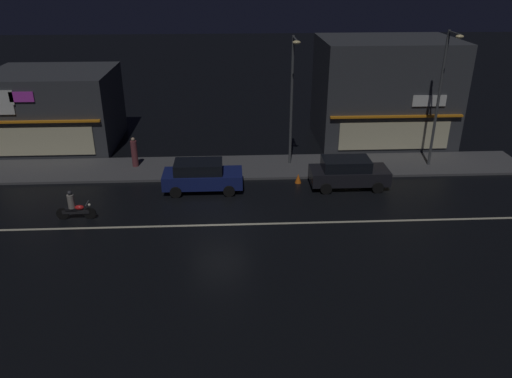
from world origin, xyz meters
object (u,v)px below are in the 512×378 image
(streetlamp_mid, at_px, (441,91))
(parked_car_near_kerb, at_px, (202,175))
(streetlamp_west, at_px, (292,92))
(pedestrian_on_sidewalk, at_px, (134,153))
(traffic_cone, at_px, (298,178))
(motorcycle_lead, at_px, (74,207))
(parked_car_trailing, at_px, (348,172))

(streetlamp_mid, bearing_deg, parked_car_near_kerb, -169.43)
(streetlamp_west, bearing_deg, pedestrian_on_sidewalk, 179.06)
(parked_car_near_kerb, relative_size, traffic_cone, 7.82)
(pedestrian_on_sidewalk, bearing_deg, streetlamp_mid, 93.96)
(pedestrian_on_sidewalk, distance_m, traffic_cone, 10.00)
(streetlamp_west, xyz_separation_m, motorcycle_lead, (-11.25, -6.32, -3.96))
(parked_car_near_kerb, bearing_deg, streetlamp_mid, 10.57)
(streetlamp_mid, relative_size, motorcycle_lead, 4.18)
(streetlamp_mid, height_order, motorcycle_lead, streetlamp_mid)
(pedestrian_on_sidewalk, height_order, traffic_cone, pedestrian_on_sidewalk)
(streetlamp_mid, relative_size, traffic_cone, 14.43)
(pedestrian_on_sidewalk, bearing_deg, traffic_cone, 81.05)
(streetlamp_mid, height_order, traffic_cone, streetlamp_mid)
(parked_car_near_kerb, xyz_separation_m, parked_car_trailing, (8.08, 0.05, 0.00))
(parked_car_near_kerb, height_order, parked_car_trailing, same)
(motorcycle_lead, bearing_deg, parked_car_trailing, 9.60)
(streetlamp_west, distance_m, parked_car_near_kerb, 7.19)
(traffic_cone, bearing_deg, pedestrian_on_sidewalk, 164.44)
(streetlamp_mid, distance_m, pedestrian_on_sidewalk, 18.34)
(parked_car_trailing, bearing_deg, motorcycle_lead, 12.53)
(pedestrian_on_sidewalk, xyz_separation_m, traffic_cone, (9.61, -2.68, -0.71))
(streetlamp_mid, bearing_deg, pedestrian_on_sidewalk, 177.35)
(streetlamp_mid, distance_m, traffic_cone, 9.62)
(streetlamp_mid, relative_size, parked_car_trailing, 1.85)
(pedestrian_on_sidewalk, xyz_separation_m, parked_car_near_kerb, (4.21, -3.39, -0.11))
(parked_car_near_kerb, xyz_separation_m, motorcycle_lead, (-6.02, -3.09, -0.24))
(parked_car_trailing, xyz_separation_m, traffic_cone, (-2.67, 0.67, -0.59))
(motorcycle_lead, bearing_deg, traffic_cone, 15.46)
(pedestrian_on_sidewalk, relative_size, parked_car_near_kerb, 0.42)
(pedestrian_on_sidewalk, xyz_separation_m, motorcycle_lead, (-1.82, -6.48, -0.35))
(streetlamp_west, relative_size, parked_car_near_kerb, 1.77)
(streetlamp_west, xyz_separation_m, streetlamp_mid, (8.49, -0.67, 0.17))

